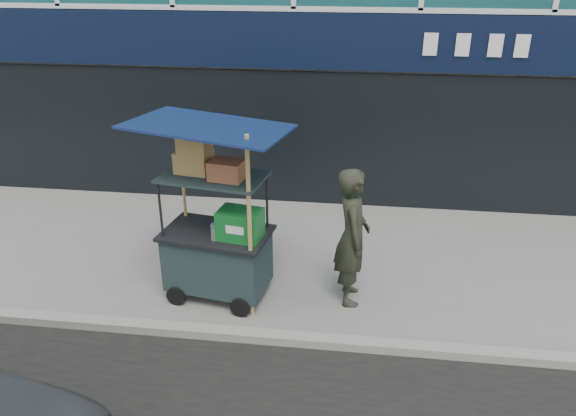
# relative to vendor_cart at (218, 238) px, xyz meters

# --- Properties ---
(ground) EXTENTS (80.00, 80.00, 0.00)m
(ground) POSITION_rel_vendor_cart_xyz_m (0.61, -0.71, -0.87)
(ground) COLOR slate
(ground) RESTS_ON ground
(curb) EXTENTS (80.00, 0.18, 0.12)m
(curb) POSITION_rel_vendor_cart_xyz_m (0.61, -0.91, -0.81)
(curb) COLOR gray
(curb) RESTS_ON ground
(vendor_cart) EXTENTS (2.01, 1.58, 2.47)m
(vendor_cart) POSITION_rel_vendor_cart_xyz_m (0.00, 0.00, 0.00)
(vendor_cart) COLOR #182629
(vendor_cart) RESTS_ON ground
(vendor_man) EXTENTS (0.51, 0.72, 1.87)m
(vendor_man) POSITION_rel_vendor_cart_xyz_m (1.74, 0.14, 0.07)
(vendor_man) COLOR #262A1E
(vendor_man) RESTS_ON ground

